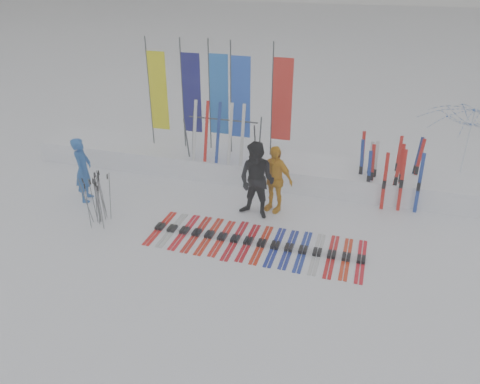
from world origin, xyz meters
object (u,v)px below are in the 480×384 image
(ski_rack, at_px, (223,133))
(person_yellow, at_px, (274,179))
(person_blue, at_px, (83,170))
(ski_row, at_px, (256,242))
(person_black, at_px, (257,181))
(tent_canopy, at_px, (467,151))

(ski_rack, bearing_deg, person_yellow, -37.95)
(person_blue, distance_m, ski_rack, 3.86)
(person_yellow, height_order, ski_row, person_yellow)
(person_blue, relative_size, person_black, 0.89)
(person_blue, distance_m, person_black, 4.56)
(person_blue, xyz_separation_m, ski_row, (4.85, -0.80, -0.83))
(tent_canopy, xyz_separation_m, ski_row, (-4.64, -4.03, -1.21))
(person_yellow, distance_m, tent_canopy, 5.20)
(person_black, height_order, ski_row, person_black)
(person_black, distance_m, person_yellow, 0.56)
(person_black, bearing_deg, ski_rack, 140.60)
(person_blue, xyz_separation_m, tent_canopy, (9.49, 3.23, 0.38))
(person_black, xyz_separation_m, person_yellow, (0.33, 0.44, -0.10))
(person_black, distance_m, ski_row, 1.59)
(ski_row, height_order, ski_rack, ski_rack)
(tent_canopy, distance_m, ski_row, 6.26)
(person_blue, distance_m, person_yellow, 4.95)
(person_yellow, xyz_separation_m, ski_rack, (-1.81, 1.41, 0.52))
(person_blue, relative_size, person_yellow, 0.99)
(tent_canopy, xyz_separation_m, ski_rack, (-6.43, -0.94, 0.14))
(ski_row, bearing_deg, person_blue, 170.68)
(person_blue, height_order, person_black, person_black)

